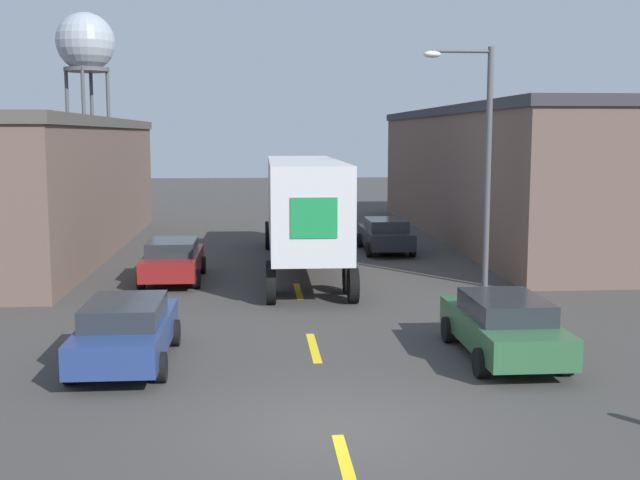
% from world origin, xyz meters
% --- Properties ---
extents(ground_plane, '(160.00, 160.00, 0.00)m').
position_xyz_m(ground_plane, '(0.00, 0.00, 0.00)').
color(ground_plane, '#3D3A38').
extents(road_centerline, '(0.20, 16.33, 0.01)m').
position_xyz_m(road_centerline, '(0.00, 5.30, 0.00)').
color(road_centerline, yellow).
rests_on(road_centerline, ground_plane).
extents(warehouse_left, '(9.27, 22.97, 5.66)m').
position_xyz_m(warehouse_left, '(-11.79, 21.81, 2.84)').
color(warehouse_left, brown).
rests_on(warehouse_left, ground_plane).
extents(warehouse_right, '(9.21, 27.46, 6.24)m').
position_xyz_m(warehouse_right, '(11.76, 25.15, 3.13)').
color(warehouse_right, brown).
rests_on(warehouse_right, ground_plane).
extents(semi_truck, '(2.84, 14.74, 4.08)m').
position_xyz_m(semi_truck, '(0.38, 16.68, 2.45)').
color(semi_truck, navy).
rests_on(semi_truck, ground_plane).
extents(parked_car_right_far, '(2.01, 4.57, 1.42)m').
position_xyz_m(parked_car_right_far, '(4.16, 20.48, 0.75)').
color(parked_car_right_far, black).
rests_on(parked_car_right_far, ground_plane).
extents(parked_car_left_far, '(2.01, 4.57, 1.42)m').
position_xyz_m(parked_car_left_far, '(-4.16, 14.29, 0.75)').
color(parked_car_left_far, maroon).
rests_on(parked_car_left_far, ground_plane).
extents(parked_car_left_near, '(2.01, 4.57, 1.42)m').
position_xyz_m(parked_car_left_near, '(-4.16, 4.30, 0.75)').
color(parked_car_left_near, navy).
rests_on(parked_car_left_near, ground_plane).
extents(parked_car_right_near, '(2.01, 4.57, 1.42)m').
position_xyz_m(parked_car_right_near, '(4.16, 4.10, 0.75)').
color(parked_car_right_near, '#2D5B38').
rests_on(parked_car_right_near, ground_plane).
extents(water_tower, '(4.48, 4.48, 14.27)m').
position_xyz_m(water_tower, '(-14.29, 51.34, 11.73)').
color(water_tower, '#47474C').
rests_on(water_tower, ground_plane).
extents(street_lamp, '(2.28, 0.32, 7.73)m').
position_xyz_m(street_lamp, '(5.93, 12.54, 4.48)').
color(street_lamp, '#4C4C51').
rests_on(street_lamp, ground_plane).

